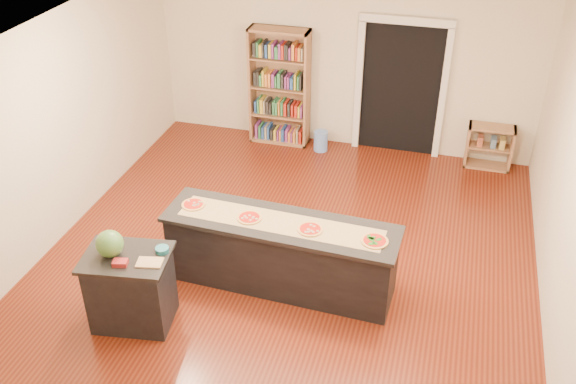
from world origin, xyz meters
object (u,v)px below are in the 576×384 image
(bookshelf, at_px, (279,87))
(waste_bin, at_px, (321,141))
(side_counter, at_px, (131,289))
(low_shelf, at_px, (489,147))
(kitchen_island, at_px, (281,254))
(watermelon, at_px, (110,244))

(bookshelf, bearing_deg, waste_bin, -11.02)
(bookshelf, bearing_deg, side_counter, -94.17)
(low_shelf, bearing_deg, side_counter, -128.72)
(kitchen_island, xyz_separation_m, low_shelf, (2.30, 3.57, -0.10))
(bookshelf, xyz_separation_m, watermelon, (-0.48, -4.59, 0.08))
(kitchen_island, bearing_deg, low_shelf, 59.57)
(bookshelf, distance_m, low_shelf, 3.40)
(side_counter, relative_size, waste_bin, 2.71)
(kitchen_island, xyz_separation_m, bookshelf, (-1.04, 3.54, 0.51))
(bookshelf, bearing_deg, low_shelf, 0.36)
(waste_bin, relative_size, watermelon, 1.15)
(low_shelf, relative_size, waste_bin, 2.09)
(waste_bin, bearing_deg, side_counter, -103.56)
(side_counter, height_order, waste_bin, side_counter)
(kitchen_island, distance_m, watermelon, 1.94)
(kitchen_island, relative_size, side_counter, 3.00)
(side_counter, xyz_separation_m, low_shelf, (3.68, 4.59, -0.10))
(kitchen_island, bearing_deg, bookshelf, 108.85)
(side_counter, height_order, watermelon, watermelon)
(side_counter, bearing_deg, bookshelf, 77.36)
(low_shelf, xyz_separation_m, waste_bin, (-2.61, -0.16, -0.18))
(waste_bin, bearing_deg, bookshelf, 168.98)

